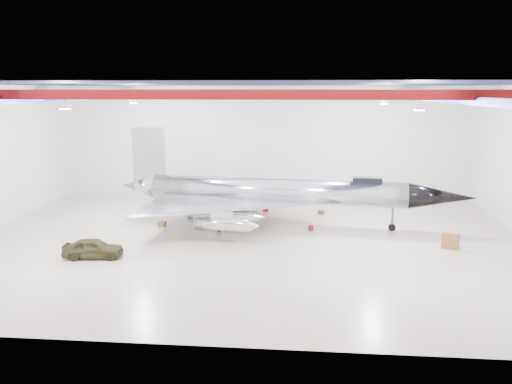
# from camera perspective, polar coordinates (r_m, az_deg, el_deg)

# --- Properties ---
(floor) EXTENTS (40.00, 40.00, 0.00)m
(floor) POSITION_cam_1_polar(r_m,az_deg,el_deg) (35.89, -0.87, -5.62)
(floor) COLOR #BEAE97
(floor) RESTS_ON ground
(wall_back) EXTENTS (40.00, 0.00, 40.00)m
(wall_back) POSITION_cam_1_polar(r_m,az_deg,el_deg) (49.48, 0.91, 5.68)
(wall_back) COLOR silver
(wall_back) RESTS_ON floor
(ceiling) EXTENTS (40.00, 40.00, 0.00)m
(ceiling) POSITION_cam_1_polar(r_m,az_deg,el_deg) (34.27, -0.93, 12.22)
(ceiling) COLOR #0A0F38
(ceiling) RESTS_ON wall_back
(ceiling_structure) EXTENTS (39.50, 29.50, 1.08)m
(ceiling_structure) POSITION_cam_1_polar(r_m,az_deg,el_deg) (34.27, -0.93, 11.09)
(ceiling_structure) COLOR maroon
(ceiling_structure) RESTS_ON ceiling
(jet_aircraft) EXTENTS (28.09, 17.47, 7.66)m
(jet_aircraft) POSITION_cam_1_polar(r_m,az_deg,el_deg) (39.41, 2.21, -0.28)
(jet_aircraft) COLOR silver
(jet_aircraft) RESTS_ON floor
(jeep) EXTENTS (3.95, 1.98, 1.29)m
(jeep) POSITION_cam_1_polar(r_m,az_deg,el_deg) (33.92, -18.12, -6.12)
(jeep) COLOR #34321A
(jeep) RESTS_ON floor
(desk) EXTENTS (1.24, 0.97, 1.02)m
(desk) POSITION_cam_1_polar(r_m,az_deg,el_deg) (36.62, 21.33, -5.26)
(desk) COLOR brown
(desk) RESTS_ON floor
(crate_ply) EXTENTS (0.59, 0.47, 0.41)m
(crate_ply) POSITION_cam_1_polar(r_m,az_deg,el_deg) (40.26, -10.67, -3.60)
(crate_ply) COLOR olive
(crate_ply) RESTS_ON floor
(toolbox_red) EXTENTS (0.51, 0.42, 0.34)m
(toolbox_red) POSITION_cam_1_polar(r_m,az_deg,el_deg) (44.38, 1.12, -2.01)
(toolbox_red) COLOR maroon
(toolbox_red) RESTS_ON floor
(engine_drum) EXTENTS (0.47, 0.47, 0.41)m
(engine_drum) POSITION_cam_1_polar(r_m,az_deg,el_deg) (40.42, -1.61, -3.33)
(engine_drum) COLOR #59595B
(engine_drum) RESTS_ON floor
(parts_bin) EXTENTS (0.63, 0.58, 0.36)m
(parts_bin) POSITION_cam_1_polar(r_m,az_deg,el_deg) (43.77, 7.46, -2.29)
(parts_bin) COLOR olive
(parts_bin) RESTS_ON floor
(crate_small) EXTENTS (0.41, 0.34, 0.26)m
(crate_small) POSITION_cam_1_polar(r_m,az_deg,el_deg) (42.19, -7.55, -2.89)
(crate_small) COLOR #59595B
(crate_small) RESTS_ON floor
(tool_chest) EXTENTS (0.53, 0.53, 0.38)m
(tool_chest) POSITION_cam_1_polar(r_m,az_deg,el_deg) (38.73, 6.31, -4.09)
(tool_chest) COLOR maroon
(tool_chest) RESTS_ON floor
(oil_barrel) EXTENTS (0.71, 0.63, 0.42)m
(oil_barrel) POSITION_cam_1_polar(r_m,az_deg,el_deg) (39.68, -1.49, -3.61)
(oil_barrel) COLOR olive
(oil_barrel) RESTS_ON floor
(spares_box) EXTENTS (0.39, 0.39, 0.34)m
(spares_box) POSITION_cam_1_polar(r_m,az_deg,el_deg) (46.23, 3.17, -1.47)
(spares_box) COLOR #59595B
(spares_box) RESTS_ON floor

